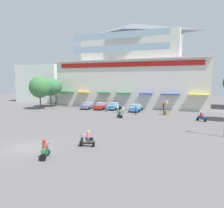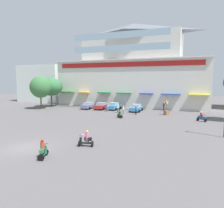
# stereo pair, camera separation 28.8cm
# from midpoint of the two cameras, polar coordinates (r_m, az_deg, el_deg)

# --- Properties ---
(ground_plane) EXTENTS (128.00, 128.00, 0.00)m
(ground_plane) POSITION_cam_midpoint_polar(r_m,az_deg,el_deg) (31.95, -6.06, -4.76)
(ground_plane) COLOR #5C585A
(colonial_building) EXTENTS (34.75, 15.26, 19.48)m
(colonial_building) POSITION_cam_midpoint_polar(r_m,az_deg,el_deg) (52.54, 5.04, 8.93)
(colonial_building) COLOR silver
(colonial_building) RESTS_ON ground
(flank_building_left) EXTENTS (13.17, 10.42, 10.34)m
(flank_building_left) POSITION_cam_midpoint_polar(r_m,az_deg,el_deg) (66.78, -17.19, 5.24)
(flank_building_left) COLOR silver
(flank_building_left) RESTS_ON ground
(plaza_tree_0) EXTENTS (5.04, 5.44, 6.68)m
(plaza_tree_0) POSITION_cam_midpoint_polar(r_m,az_deg,el_deg) (51.62, -16.17, 4.40)
(plaza_tree_0) COLOR brown
(plaza_tree_0) RESTS_ON ground
(plaza_tree_2) EXTENTS (4.58, 4.23, 6.97)m
(plaza_tree_2) POSITION_cam_midpoint_polar(r_m,az_deg,el_deg) (47.98, -18.75, 4.28)
(plaza_tree_2) COLOR brown
(plaza_tree_2) RESTS_ON ground
(parked_car_0) EXTENTS (2.33, 3.92, 1.40)m
(parked_car_0) POSITION_cam_midpoint_polar(r_m,az_deg,el_deg) (46.40, -6.63, -0.39)
(parked_car_0) COLOR slate
(parked_car_0) RESTS_ON ground
(parked_car_1) EXTENTS (2.54, 4.30, 1.44)m
(parked_car_1) POSITION_cam_midpoint_polar(r_m,az_deg,el_deg) (45.48, -3.12, -0.48)
(parked_car_1) COLOR #B02924
(parked_car_1) RESTS_ON ground
(parked_car_2) EXTENTS (2.58, 3.97, 1.53)m
(parked_car_2) POSITION_cam_midpoint_polar(r_m,az_deg,el_deg) (44.81, 0.19, -0.53)
(parked_car_2) COLOR #3E8FCD
(parked_car_2) RESTS_ON ground
(parked_car_3) EXTENTS (2.23, 4.06, 1.45)m
(parked_car_3) POSITION_cam_midpoint_polar(r_m,az_deg,el_deg) (42.42, 6.16, -1.01)
(parked_car_3) COLOR #3A87C9
(parked_car_3) RESTS_ON ground
(scooter_rider_0) EXTENTS (1.25, 1.41, 1.49)m
(scooter_rider_0) POSITION_cam_midpoint_polar(r_m,az_deg,el_deg) (35.27, 1.86, -2.65)
(scooter_rider_0) COLOR black
(scooter_rider_0) RESTS_ON ground
(scooter_rider_2) EXTENTS (1.45, 0.84, 1.52)m
(scooter_rider_2) POSITION_cam_midpoint_polar(r_m,az_deg,el_deg) (20.32, -6.96, -9.41)
(scooter_rider_2) COLOR black
(scooter_rider_2) RESTS_ON ground
(scooter_rider_3) EXTENTS (1.45, 1.19, 1.50)m
(scooter_rider_3) POSITION_cam_midpoint_polar(r_m,az_deg,el_deg) (34.86, 22.42, -3.26)
(scooter_rider_3) COLOR black
(scooter_rider_3) RESTS_ON ground
(scooter_rider_4) EXTENTS (1.02, 1.48, 1.55)m
(scooter_rider_4) POSITION_cam_midpoint_polar(r_m,az_deg,el_deg) (18.11, -17.88, -11.65)
(scooter_rider_4) COLOR black
(scooter_rider_4) RESTS_ON ground
(pedestrian_0) EXTENTS (0.45, 0.45, 1.72)m
(pedestrian_0) POSITION_cam_midpoint_polar(r_m,az_deg,el_deg) (44.33, 13.29, -0.48)
(pedestrian_0) COLOR black
(pedestrian_0) RESTS_ON ground
(pedestrian_1) EXTENTS (0.48, 0.48, 1.65)m
(pedestrian_1) POSITION_cam_midpoint_polar(r_m,az_deg,el_deg) (41.88, -1.45, -0.77)
(pedestrian_1) COLOR #776957
(pedestrian_1) RESTS_ON ground
(pedestrian_2) EXTENTS (0.39, 0.39, 1.59)m
(pedestrian_2) POSITION_cam_midpoint_polar(r_m,az_deg,el_deg) (38.63, 2.76, -1.42)
(pedestrian_2) COLOR #716A52
(pedestrian_2) RESTS_ON ground
(pedestrian_3) EXTENTS (0.47, 0.47, 1.72)m
(pedestrian_3) POSITION_cam_midpoint_polar(r_m,az_deg,el_deg) (40.67, 1.24, -0.92)
(pedestrian_3) COLOR #4D493F
(pedestrian_3) RESTS_ON ground
(pedestrian_4) EXTENTS (0.42, 0.42, 1.65)m
(pedestrian_4) POSITION_cam_midpoint_polar(r_m,az_deg,el_deg) (38.52, 6.11, -1.41)
(pedestrian_4) COLOR black
(pedestrian_4) RESTS_ON ground
(balloon_vendor_cart) EXTENTS (1.04, 1.07, 2.56)m
(balloon_vendor_cart) POSITION_cam_midpoint_polar(r_m,az_deg,el_deg) (39.23, 13.97, -1.08)
(balloon_vendor_cart) COLOR olive
(balloon_vendor_cart) RESTS_ON ground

